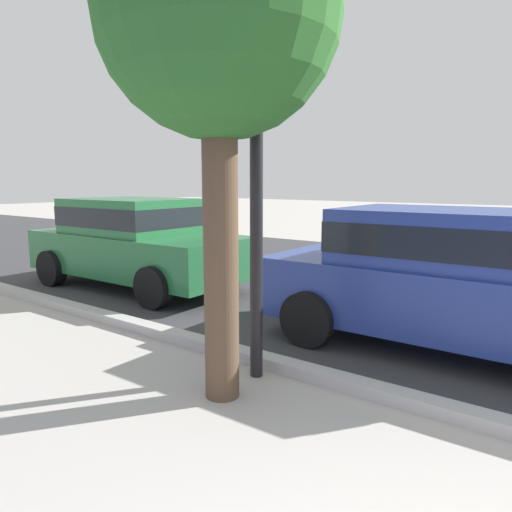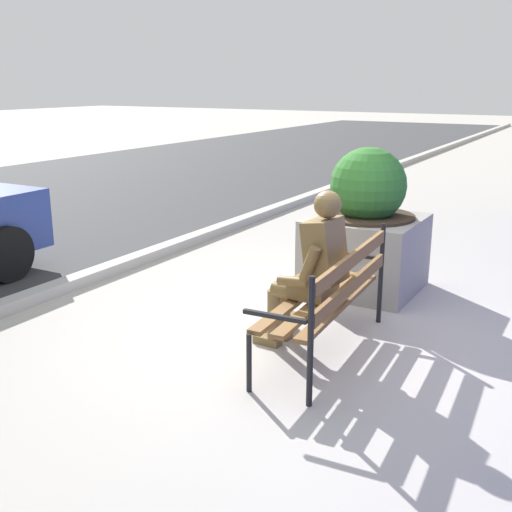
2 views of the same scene
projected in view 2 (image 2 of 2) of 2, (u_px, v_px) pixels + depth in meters
ground_plane at (311, 341)px, 5.46m from camera, size 80.00×80.00×0.00m
curb_stone at (70, 283)px, 6.83m from camera, size 60.00×0.20×0.12m
park_bench at (332, 292)px, 5.06m from camera, size 1.83×0.64×0.95m
bronze_statue_seated at (309, 273)px, 5.14m from camera, size 0.66×0.76×1.37m
concrete_planter at (366, 231)px, 6.67m from camera, size 1.12×1.12×1.54m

